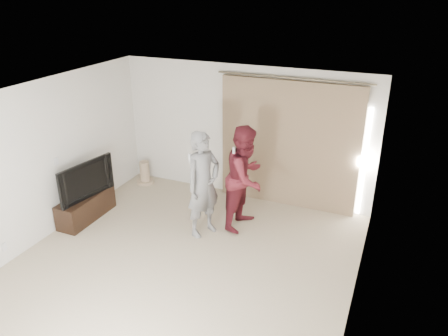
{
  "coord_description": "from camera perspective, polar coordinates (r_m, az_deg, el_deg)",
  "views": [
    {
      "loc": [
        2.74,
        -4.73,
        4.01
      ],
      "look_at": [
        0.24,
        1.2,
        1.22
      ],
      "focal_mm": 35.0,
      "sensor_mm": 36.0,
      "label": 1
    }
  ],
  "objects": [
    {
      "name": "tv",
      "position": [
        8.07,
        -18.03,
        -1.35
      ],
      "size": [
        0.35,
        1.16,
        0.67
      ],
      "primitive_type": "imported",
      "rotation": [
        0.0,
        0.0,
        1.4
      ],
      "color": "black",
      "rests_on": "tv_console"
    },
    {
      "name": "floor",
      "position": [
        6.78,
        -5.94,
        -12.96
      ],
      "size": [
        5.5,
        5.5,
        0.0
      ],
      "primitive_type": "plane",
      "color": "tan",
      "rests_on": "ground"
    },
    {
      "name": "wall_back",
      "position": [
        8.42,
        2.64,
        4.62
      ],
      "size": [
        5.0,
        0.04,
        2.6
      ],
      "primitive_type": "cube",
      "color": "silver",
      "rests_on": "ground"
    },
    {
      "name": "person_woman",
      "position": [
        7.42,
        2.86,
        -1.25
      ],
      "size": [
        0.8,
        0.97,
        1.83
      ],
      "color": "#591821",
      "rests_on": "ground"
    },
    {
      "name": "curtain",
      "position": [
        8.14,
        8.5,
        2.98
      ],
      "size": [
        2.8,
        0.11,
        2.46
      ],
      "color": "#8D7156",
      "rests_on": "ground"
    },
    {
      "name": "scratching_post",
      "position": [
        9.43,
        -10.29,
        -0.83
      ],
      "size": [
        0.37,
        0.37,
        0.49
      ],
      "color": "tan",
      "rests_on": "ground"
    },
    {
      "name": "ceiling",
      "position": [
        5.65,
        -7.04,
        8.8
      ],
      "size": [
        5.0,
        5.5,
        0.01
      ],
      "primitive_type": "cube",
      "color": "silver",
      "rests_on": "wall_back"
    },
    {
      "name": "person_man",
      "position": [
        7.18,
        -2.72,
        -2.16
      ],
      "size": [
        0.67,
        0.78,
        1.82
      ],
      "color": "slate",
      "rests_on": "ground"
    },
    {
      "name": "wall_left",
      "position": [
        7.57,
        -23.25,
        0.44
      ],
      "size": [
        0.04,
        5.5,
        2.6
      ],
      "color": "silver",
      "rests_on": "ground"
    },
    {
      "name": "tv_console",
      "position": [
        8.31,
        -17.55,
        -4.86
      ],
      "size": [
        0.41,
        1.18,
        0.46
      ],
      "primitive_type": "cube",
      "color": "black",
      "rests_on": "ground"
    }
  ]
}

